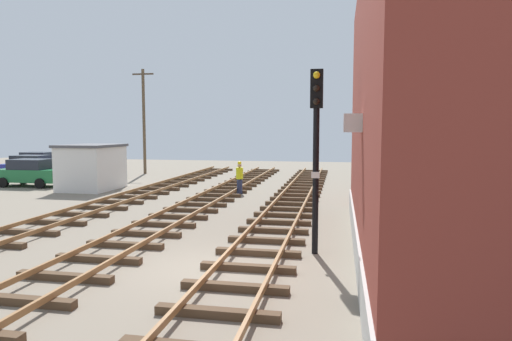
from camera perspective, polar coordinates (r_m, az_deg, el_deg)
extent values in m
plane|color=slate|center=(12.03, -6.03, -12.43)|extent=(80.00, 80.00, 0.00)
cube|color=#4C3826|center=(9.11, -4.99, -17.76)|extent=(2.50, 0.24, 0.18)
cube|color=#4C3826|center=(10.41, -2.75, -14.73)|extent=(2.50, 0.24, 0.18)
cube|color=#4C3826|center=(11.76, -1.05, -12.37)|extent=(2.50, 0.24, 0.18)
cube|color=#4C3826|center=(13.12, 0.27, -10.49)|extent=(2.50, 0.24, 0.18)
cube|color=#4C3826|center=(14.50, 1.33, -8.96)|extent=(2.50, 0.24, 0.18)
cube|color=#4C3826|center=(15.90, 2.20, -7.69)|extent=(2.50, 0.24, 0.18)
cube|color=#4C3826|center=(17.30, 2.92, -6.63)|extent=(2.50, 0.24, 0.18)
cube|color=#4C3826|center=(18.71, 3.53, -5.72)|extent=(2.50, 0.24, 0.18)
cube|color=#4C3826|center=(20.13, 4.06, -4.95)|extent=(2.50, 0.24, 0.18)
cube|color=#4C3826|center=(21.55, 4.51, -4.27)|extent=(2.50, 0.24, 0.18)
cube|color=#4C3826|center=(22.97, 4.91, -3.68)|extent=(2.50, 0.24, 0.18)
cube|color=#4C3826|center=(24.40, 5.26, -3.16)|extent=(2.50, 0.24, 0.18)
cube|color=#4C3826|center=(25.83, 5.57, -2.69)|extent=(2.50, 0.24, 0.18)
cube|color=#4C3826|center=(27.26, 5.85, -2.28)|extent=(2.50, 0.24, 0.18)
cube|color=#4C3826|center=(28.70, 6.10, -1.90)|extent=(2.50, 0.24, 0.18)
cube|color=#4C3826|center=(30.14, 6.33, -1.56)|extent=(2.50, 0.24, 0.18)
cube|color=#4C3826|center=(31.57, 6.53, -1.26)|extent=(2.50, 0.24, 0.18)
cube|color=#4C3826|center=(33.01, 6.72, -0.98)|extent=(2.50, 0.24, 0.18)
cube|color=#4C3826|center=(34.45, 6.89, -0.72)|extent=(2.50, 0.24, 0.18)
cube|color=#4C3826|center=(35.89, 7.05, -0.48)|extent=(2.50, 0.24, 0.18)
cube|color=#4C3826|center=(37.34, 7.20, -0.26)|extent=(2.50, 0.24, 0.18)
cube|color=#4C3826|center=(38.78, 7.33, -0.06)|extent=(2.50, 0.24, 0.18)
cube|color=olive|center=(11.87, -4.53, -11.40)|extent=(0.08, 56.61, 0.14)
cube|color=olive|center=(11.59, 2.51, -11.81)|extent=(0.08, 56.61, 0.14)
cube|color=#4C3826|center=(10.84, -27.96, -14.53)|extent=(2.50, 0.24, 0.18)
cube|color=#4C3826|center=(12.01, -23.29, -12.43)|extent=(2.50, 0.24, 0.18)
cube|color=#4C3826|center=(13.24, -19.52, -10.64)|extent=(2.50, 0.24, 0.18)
cube|color=#4C3826|center=(14.53, -16.45, -9.14)|extent=(2.50, 0.24, 0.18)
cube|color=#4C3826|center=(15.87, -13.90, -7.86)|extent=(2.50, 0.24, 0.18)
cube|color=#4C3826|center=(17.24, -11.77, -6.78)|extent=(2.50, 0.24, 0.18)
cube|color=#4C3826|center=(18.63, -9.96, -5.84)|extent=(2.50, 0.24, 0.18)
cube|color=#4C3826|center=(20.04, -8.40, -5.03)|extent=(2.50, 0.24, 0.18)
cube|color=#4C3826|center=(21.47, -7.06, -4.33)|extent=(2.50, 0.24, 0.18)
cube|color=#4C3826|center=(22.91, -5.89, -3.71)|extent=(2.50, 0.24, 0.18)
cube|color=#4C3826|center=(24.36, -4.85, -3.17)|extent=(2.50, 0.24, 0.18)
cube|color=#4C3826|center=(25.83, -3.94, -2.68)|extent=(2.50, 0.24, 0.18)
cube|color=#4C3826|center=(27.30, -3.12, -2.25)|extent=(2.50, 0.24, 0.18)
cube|color=#4C3826|center=(28.77, -2.39, -1.86)|extent=(2.50, 0.24, 0.18)
cube|color=#4C3826|center=(30.25, -1.73, -1.51)|extent=(2.50, 0.24, 0.18)
cube|color=#4C3826|center=(31.74, -1.13, -1.19)|extent=(2.50, 0.24, 0.18)
cube|color=#4C3826|center=(33.23, -0.59, -0.90)|extent=(2.50, 0.24, 0.18)
cube|color=#4C3826|center=(34.72, -0.09, -0.63)|extent=(2.50, 0.24, 0.18)
cube|color=#4C3826|center=(36.22, 0.37, -0.39)|extent=(2.50, 0.24, 0.18)
cube|color=#4C3826|center=(37.71, 0.79, -0.17)|extent=(2.50, 0.24, 0.18)
cube|color=#4C3826|center=(39.22, 1.18, 0.04)|extent=(2.50, 0.24, 0.18)
cube|color=olive|center=(13.57, -22.21, -9.65)|extent=(0.08, 56.61, 0.14)
cube|color=olive|center=(12.86, -16.73, -10.30)|extent=(0.08, 56.61, 0.14)
cube|color=#4C3826|center=(17.58, -27.37, -7.02)|extent=(2.50, 0.24, 0.18)
cube|color=#4C3826|center=(18.88, -24.24, -6.08)|extent=(2.50, 0.24, 0.18)
cube|color=#4C3826|center=(20.24, -21.53, -5.24)|extent=(2.50, 0.24, 0.18)
cube|color=#4C3826|center=(21.64, -19.17, -4.51)|extent=(2.50, 0.24, 0.18)
cube|color=#4C3826|center=(23.08, -17.11, -3.85)|extent=(2.50, 0.24, 0.18)
cube|color=#4C3826|center=(24.55, -15.29, -3.27)|extent=(2.50, 0.24, 0.18)
cube|color=#4C3826|center=(26.04, -13.68, -2.76)|extent=(2.50, 0.24, 0.18)
cube|color=#4C3826|center=(27.54, -12.25, -2.29)|extent=(2.50, 0.24, 0.18)
cube|color=#4C3826|center=(29.07, -10.97, -1.88)|extent=(2.50, 0.24, 0.18)
cube|color=#4C3826|center=(30.61, -9.81, -1.50)|extent=(2.50, 0.24, 0.18)
cube|color=#4C3826|center=(32.17, -8.77, -1.16)|extent=(2.50, 0.24, 0.18)
cube|color=#4C3826|center=(33.73, -7.83, -0.86)|extent=(2.50, 0.24, 0.18)
cube|color=#4C3826|center=(35.30, -6.96, -0.58)|extent=(2.50, 0.24, 0.18)
cube|color=#4C3826|center=(36.88, -6.18, -0.32)|extent=(2.50, 0.24, 0.18)
cube|color=#4C3826|center=(38.47, -5.46, -0.08)|extent=(2.50, 0.24, 0.18)
cube|color=#4C3826|center=(40.07, -4.79, 0.13)|extent=(2.50, 0.24, 0.18)
cylinder|color=black|center=(13.08, 7.65, -1.45)|extent=(0.18, 0.18, 4.26)
cube|color=black|center=(13.05, 7.79, 10.33)|extent=(0.36, 0.24, 1.10)
sphere|color=yellow|center=(12.91, 7.77, 12.03)|extent=(0.20, 0.20, 0.20)
sphere|color=black|center=(12.87, 7.75, 10.41)|extent=(0.20, 0.20, 0.20)
sphere|color=black|center=(12.84, 7.73, 8.78)|extent=(0.20, 0.20, 0.20)
cube|color=white|center=(12.92, 7.63, -0.58)|extent=(0.24, 0.03, 0.18)
cube|color=maroon|center=(13.97, 28.96, 6.99)|extent=(7.61, 15.04, 8.46)
cube|color=#B2B2AD|center=(13.67, 12.59, -8.41)|extent=(0.08, 15.04, 0.90)
cube|color=silver|center=(11.03, 12.31, 5.96)|extent=(0.44, 0.60, 0.44)
cube|color=silver|center=(28.90, -20.31, 0.26)|extent=(2.80, 3.60, 2.60)
cube|color=#4C4C51|center=(28.82, -20.39, 2.99)|extent=(3.00, 3.80, 0.16)
cube|color=brown|center=(29.68, -22.64, -0.28)|extent=(0.06, 0.90, 2.00)
cube|color=#1E6B38|center=(32.18, -26.86, -0.54)|extent=(4.20, 1.80, 0.80)
cube|color=#1E232D|center=(32.13, -26.92, 0.74)|extent=(2.31, 1.66, 0.64)
cylinder|color=black|center=(32.18, -24.02, -1.15)|extent=(0.64, 0.24, 0.64)
cylinder|color=black|center=(30.73, -25.93, -1.50)|extent=(0.64, 0.24, 0.64)
cylinder|color=black|center=(33.73, -27.66, -1.02)|extent=(0.64, 0.24, 0.64)
cylinder|color=black|center=(32.35, -29.63, -1.35)|extent=(0.64, 0.24, 0.64)
cube|color=#23389E|center=(37.04, -26.87, 0.15)|extent=(4.20, 1.80, 0.80)
cube|color=#1E232D|center=(36.99, -26.92, 1.26)|extent=(2.31, 1.66, 0.64)
cylinder|color=black|center=(37.02, -24.40, -0.38)|extent=(0.64, 0.24, 0.64)
cylinder|color=black|center=(35.57, -26.07, -0.66)|extent=(0.64, 0.24, 0.64)
cylinder|color=black|center=(38.58, -27.56, -0.30)|extent=(0.64, 0.24, 0.64)
cylinder|color=black|center=(37.19, -29.28, -0.56)|extent=(0.64, 0.24, 0.64)
cube|color=silver|center=(42.03, -26.13, 0.72)|extent=(4.20, 1.80, 0.80)
cube|color=#1E232D|center=(41.98, -26.17, 1.70)|extent=(2.31, 1.66, 0.64)
cylinder|color=black|center=(42.02, -23.95, 0.25)|extent=(0.64, 0.24, 0.64)
cylinder|color=black|center=(40.56, -25.39, 0.03)|extent=(0.64, 0.24, 0.64)
cylinder|color=black|center=(43.56, -26.77, 0.30)|extent=(0.64, 0.24, 0.64)
cylinder|color=black|center=(42.15, -28.25, 0.09)|extent=(0.64, 0.24, 0.64)
cylinder|color=brown|center=(37.99, -14.16, 6.06)|extent=(0.24, 0.24, 8.58)
cube|color=#4C3D2D|center=(38.25, -14.30, 11.89)|extent=(1.80, 0.12, 0.12)
cylinder|color=#262D4C|center=(25.39, -2.12, -2.05)|extent=(0.32, 0.32, 0.85)
cylinder|color=yellow|center=(25.30, -2.12, -0.36)|extent=(0.40, 0.40, 0.65)
sphere|color=tan|center=(25.26, -2.12, 0.64)|extent=(0.24, 0.24, 0.24)
sphere|color=yellow|center=(25.25, -2.13, 0.96)|extent=(0.22, 0.22, 0.22)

